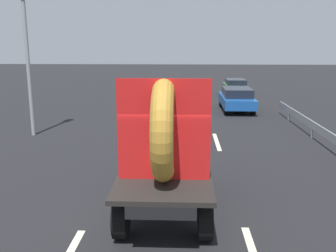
{
  "coord_description": "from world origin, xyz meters",
  "views": [
    {
      "loc": [
        0.7,
        -8.52,
        3.91
      ],
      "look_at": [
        0.3,
        0.83,
        1.81
      ],
      "focal_mm": 40.0,
      "sensor_mm": 36.0,
      "label": 1
    }
  ],
  "objects": [
    {
      "name": "ground_plane",
      "position": [
        0.0,
        0.0,
        0.0
      ],
      "size": [
        120.0,
        120.0,
        0.0
      ],
      "primitive_type": "plane",
      "color": "black"
    },
    {
      "name": "flatbed_truck",
      "position": [
        0.3,
        0.31,
        1.59
      ],
      "size": [
        2.02,
        4.31,
        3.22
      ],
      "color": "black",
      "rests_on": "ground_plane"
    },
    {
      "name": "distant_sedan",
      "position": [
        3.79,
        13.28,
        0.71
      ],
      "size": [
        1.74,
        4.07,
        1.33
      ],
      "color": "black",
      "rests_on": "ground_plane"
    },
    {
      "name": "traffic_light",
      "position": [
        -5.76,
        6.9,
        4.25
      ],
      "size": [
        0.42,
        0.36,
        6.62
      ],
      "color": "gray",
      "rests_on": "ground_plane"
    },
    {
      "name": "guardrail",
      "position": [
        6.07,
        5.08,
        0.53
      ],
      "size": [
        0.1,
        14.38,
        0.71
      ],
      "color": "gray",
      "rests_on": "ground_plane"
    },
    {
      "name": "lane_dash_left_far",
      "position": [
        -1.44,
        6.16,
        0.0
      ],
      "size": [
        0.16,
        2.62,
        0.01
      ],
      "primitive_type": "cube",
      "rotation": [
        0.0,
        0.0,
        1.57
      ],
      "color": "beige",
      "rests_on": "ground_plane"
    },
    {
      "name": "lane_dash_right_far",
      "position": [
        2.05,
        6.11,
        0.0
      ],
      "size": [
        0.16,
        2.66,
        0.01
      ],
      "primitive_type": "cube",
      "rotation": [
        0.0,
        0.0,
        1.57
      ],
      "color": "beige",
      "rests_on": "ground_plane"
    },
    {
      "name": "oncoming_car",
      "position": [
        4.63,
        20.11,
        0.64
      ],
      "size": [
        1.56,
        3.64,
        1.19
      ],
      "color": "black",
      "rests_on": "ground_plane"
    }
  ]
}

